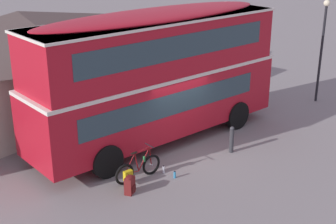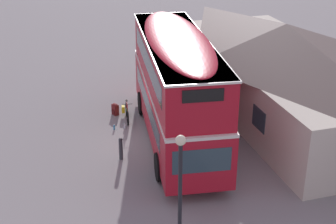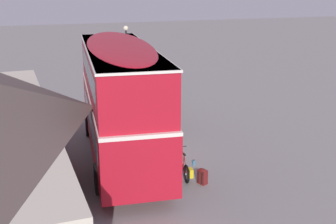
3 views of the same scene
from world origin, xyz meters
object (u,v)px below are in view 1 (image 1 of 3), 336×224
(touring_bicycle, at_px, (137,169))
(double_decker_bus, at_px, (157,71))
(water_bottle_clear_plastic, at_px, (164,169))
(street_lamp, at_px, (323,40))
(backpack_on_ground, at_px, (130,184))
(water_bottle_blue_sports, at_px, (175,175))
(kerb_bollard, at_px, (232,139))

(touring_bicycle, bearing_deg, double_decker_bus, 33.20)
(touring_bicycle, relative_size, water_bottle_clear_plastic, 6.50)
(touring_bicycle, height_order, street_lamp, street_lamp)
(backpack_on_ground, bearing_deg, street_lamp, 0.04)
(touring_bicycle, distance_m, street_lamp, 11.00)
(backpack_on_ground, distance_m, water_bottle_clear_plastic, 1.62)
(water_bottle_blue_sports, height_order, street_lamp, street_lamp)
(double_decker_bus, distance_m, street_lamp, 8.36)
(touring_bicycle, bearing_deg, water_bottle_blue_sports, -39.73)
(water_bottle_clear_plastic, relative_size, kerb_bollard, 0.27)
(touring_bicycle, relative_size, kerb_bollard, 1.75)
(kerb_bollard, bearing_deg, backpack_on_ground, 173.97)
(water_bottle_blue_sports, height_order, kerb_bollard, kerb_bollard)
(street_lamp, xyz_separation_m, kerb_bollard, (-7.06, -0.47, -2.32))
(touring_bicycle, height_order, kerb_bollard, touring_bicycle)
(water_bottle_blue_sports, distance_m, street_lamp, 10.18)
(water_bottle_clear_plastic, xyz_separation_m, kerb_bollard, (2.75, -0.64, 0.38))
(water_bottle_clear_plastic, bearing_deg, kerb_bollard, -13.03)
(backpack_on_ground, distance_m, water_bottle_blue_sports, 1.65)
(double_decker_bus, distance_m, backpack_on_ground, 4.62)
(double_decker_bus, distance_m, kerb_bollard, 3.54)
(touring_bicycle, distance_m, backpack_on_ground, 0.83)
(double_decker_bus, height_order, touring_bicycle, double_decker_bus)
(double_decker_bus, height_order, street_lamp, double_decker_bus)
(water_bottle_blue_sports, bearing_deg, street_lamp, 1.89)
(double_decker_bus, xyz_separation_m, water_bottle_blue_sports, (-1.73, -2.48, -2.53))
(water_bottle_clear_plastic, relative_size, street_lamp, 0.06)
(kerb_bollard, bearing_deg, street_lamp, 3.80)
(street_lamp, bearing_deg, double_decker_bus, 165.04)
(street_lamp, bearing_deg, water_bottle_blue_sports, -178.11)
(water_bottle_blue_sports, xyz_separation_m, street_lamp, (9.81, 0.32, 2.71))
(backpack_on_ground, height_order, kerb_bollard, kerb_bollard)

